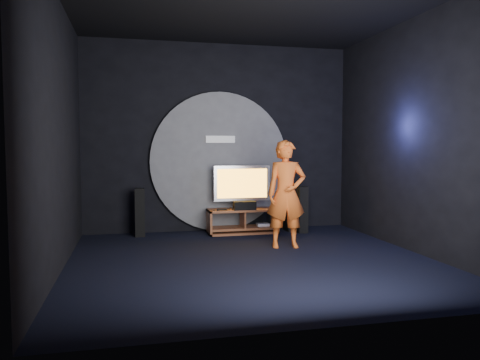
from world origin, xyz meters
name	(u,v)px	position (x,y,z in m)	size (l,w,h in m)	color
floor	(252,260)	(0.00, 0.00, 0.00)	(5.00, 5.00, 0.00)	black
back_wall	(219,138)	(0.00, 2.50, 1.75)	(5.00, 0.04, 3.50)	black
front_wall	(326,126)	(0.00, -2.50, 1.75)	(5.00, 0.04, 3.50)	black
left_wall	(58,133)	(-2.50, 0.00, 1.75)	(0.04, 5.00, 3.50)	black
right_wall	(415,135)	(2.50, 0.00, 1.75)	(0.04, 5.00, 3.50)	black
ceiling	(253,2)	(0.00, 0.00, 3.50)	(5.00, 5.00, 0.01)	black
wall_disc_panel	(220,162)	(0.00, 2.44, 1.30)	(2.60, 0.11, 2.60)	#515156
media_console	(243,223)	(0.36, 2.05, 0.20)	(1.28, 0.45, 0.45)	brown
tv	(242,185)	(0.35, 2.12, 0.88)	(1.05, 0.22, 0.79)	#B3B3BA
center_speaker	(245,206)	(0.35, 1.90, 0.53)	(0.40, 0.15, 0.15)	black
remote	(222,210)	(-0.06, 1.93, 0.46)	(0.18, 0.05, 0.02)	black
tower_speaker_left	(140,212)	(-1.49, 2.15, 0.43)	(0.17, 0.19, 0.85)	black
tower_speaker_right	(302,210)	(1.43, 1.86, 0.43)	(0.17, 0.19, 0.85)	black
subwoofer	(294,221)	(1.36, 2.10, 0.18)	(0.33, 0.33, 0.36)	black
player	(286,194)	(0.74, 0.73, 0.84)	(0.61, 0.40, 1.68)	#DB5A1D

